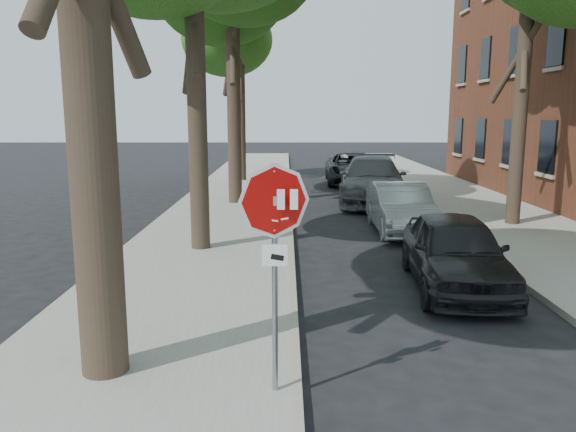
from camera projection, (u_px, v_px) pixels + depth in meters
name	position (u px, v px, depth m)	size (l,w,h in m)	color
ground	(336.00, 399.00, 6.46)	(120.00, 120.00, 0.00)	black
sidewalk_left	(227.00, 213.00, 18.25)	(4.00, 55.00, 0.12)	gray
sidewalk_right	(488.00, 213.00, 18.28)	(4.00, 55.00, 0.12)	gray
curb_left	(290.00, 213.00, 18.26)	(0.12, 55.00, 0.13)	#9E9384
curb_right	(425.00, 213.00, 18.27)	(0.12, 55.00, 0.13)	#9E9384
stop_sign	(275.00, 235.00, 6.09)	(0.76, 0.34, 2.61)	gray
tree_far	(240.00, 27.00, 25.93)	(5.29, 4.91, 9.33)	black
car_a	(455.00, 252.00, 10.50)	(1.65, 4.11, 1.40)	black
car_b	(401.00, 208.00, 15.53)	(1.43, 4.10, 1.35)	#929699
car_c	(372.00, 180.00, 20.67)	(2.36, 5.80, 1.68)	#434347
car_d	(352.00, 168.00, 26.42)	(2.43, 5.26, 1.46)	black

